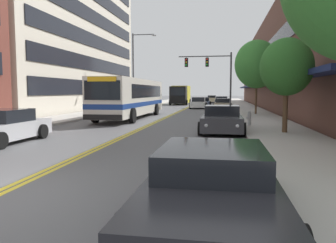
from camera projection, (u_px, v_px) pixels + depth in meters
ground_plane at (188, 107)px, 42.80m from camera, size 240.00×240.00×0.00m
sidewalk_left at (135, 106)px, 43.99m from camera, size 3.42×106.00×0.14m
sidewalk_right at (245, 107)px, 41.61m from camera, size 3.42×106.00×0.14m
centre_line at (188, 107)px, 42.80m from camera, size 0.34×106.00×0.01m
office_tower_left at (43, 8)px, 35.76m from camera, size 12.08×27.77×22.24m
storefront_row_right at (295, 65)px, 40.15m from camera, size 9.10×68.00×10.65m
city_bus at (132, 96)px, 25.53m from camera, size 2.83×12.52×2.97m
car_silver_parked_left_near at (2, 127)px, 13.13m from camera, size 2.15×4.58×1.34m
car_black_parked_left_far at (145, 104)px, 37.83m from camera, size 2.01×4.42×1.25m
car_charcoal_parked_right_foreground at (212, 188)px, 5.07m from camera, size 2.15×4.67×1.18m
car_navy_parked_right_mid at (222, 101)px, 47.36m from camera, size 2.09×4.91×1.37m
car_dark_grey_parked_right_far at (222, 120)px, 16.45m from camera, size 2.19×4.36×1.35m
car_beige_parked_right_end at (223, 104)px, 38.61m from camera, size 2.20×4.85×1.26m
car_white_moving_lead at (199, 103)px, 40.34m from camera, size 2.04×4.39×1.36m
car_champagne_moving_second at (212, 99)px, 62.26m from camera, size 1.98×4.56×1.34m
car_slate_blue_moving_third at (203, 102)px, 46.95m from camera, size 2.15×4.29×1.26m
box_truck at (180, 95)px, 52.34m from camera, size 2.81×7.05×2.98m
traffic_signal_mast at (212, 70)px, 33.49m from camera, size 5.44×0.38×6.01m
street_lamp_left_far at (136, 65)px, 35.67m from camera, size 2.70×0.28×8.33m
street_tree_right_mid at (287, 67)px, 15.19m from camera, size 2.43×2.43×4.40m
street_tree_right_far at (257, 64)px, 27.92m from camera, size 3.73×3.73×6.30m
fire_hydrant at (249, 118)px, 18.64m from camera, size 0.28×0.20×0.85m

